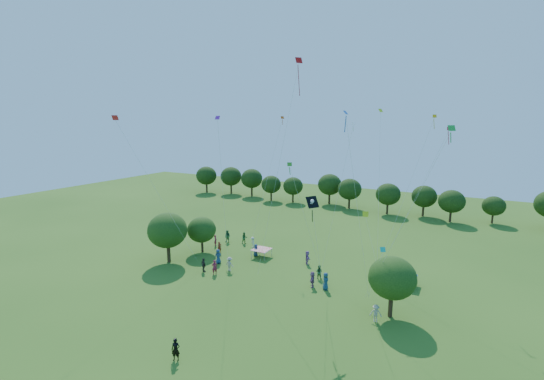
{
  "coord_description": "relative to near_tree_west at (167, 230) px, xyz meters",
  "views": [
    {
      "loc": [
        17.0,
        -17.77,
        17.72
      ],
      "look_at": [
        0.0,
        14.0,
        11.0
      ],
      "focal_mm": 24.0,
      "sensor_mm": 36.0,
      "label": 1
    }
  ],
  "objects": [
    {
      "name": "tent_blue",
      "position": [
        27.95,
        7.06,
        -3.19
      ],
      "size": [
        2.2,
        2.2,
        1.1
      ],
      "color": "#193EA6",
      "rests_on": "ground"
    },
    {
      "name": "crowd_person_14",
      "position": [
        18.89,
        4.33,
        -3.41
      ],
      "size": [
        0.82,
        0.46,
        1.63
      ],
      "primitive_type": "imported",
      "rotation": [
        0.0,
        0.0,
        3.17
      ],
      "color": "#24552B",
      "rests_on": "ground"
    },
    {
      "name": "small_kite_4",
      "position": [
        24.33,
        -2.86,
        9.37
      ],
      "size": [
        1.97,
        3.99,
        17.35
      ],
      "color": "#124BB4"
    },
    {
      "name": "small_kite_11",
      "position": [
        30.01,
        -2.97,
        8.99
      ],
      "size": [
        6.57,
        3.9,
        16.23
      ],
      "color": "#1A912C"
    },
    {
      "name": "crowd_person_4",
      "position": [
        26.31,
        8.36,
        -3.47
      ],
      "size": [
        0.41,
        0.9,
        1.52
      ],
      "primitive_type": "imported",
      "rotation": [
        0.0,
        0.0,
        1.57
      ],
      "color": "#36302B",
      "rests_on": "ground"
    },
    {
      "name": "crowd_person_7",
      "position": [
        7.55,
        -0.37,
        -3.35
      ],
      "size": [
        0.74,
        0.77,
        1.76
      ],
      "primitive_type": "imported",
      "rotation": [
        0.0,
        0.0,
        4.02
      ],
      "color": "maroon",
      "rests_on": "ground"
    },
    {
      "name": "ground",
      "position": [
        15.65,
        -15.08,
        -4.23
      ],
      "size": [
        160.0,
        160.0,
        0.0
      ],
      "primitive_type": "plane",
      "color": "#3E681F"
    },
    {
      "name": "near_tree_east",
      "position": [
        27.69,
        -0.38,
        -0.43
      ],
      "size": [
        4.31,
        4.31,
        5.75
      ],
      "color": "#422B19",
      "rests_on": "ground"
    },
    {
      "name": "crowd_person_8",
      "position": [
        2.2,
        9.94,
        -3.3
      ],
      "size": [
        0.93,
        0.53,
        1.86
      ],
      "primitive_type": "imported",
      "rotation": [
        0.0,
        0.0,
        0.03
      ],
      "color": "#26592F",
      "rests_on": "ground"
    },
    {
      "name": "small_kite_9",
      "position": [
        9.23,
        11.49,
        9.45
      ],
      "size": [
        2.85,
        4.56,
        17.26
      ],
      "color": "#FB500D"
    },
    {
      "name": "small_kite_6",
      "position": [
        20.45,
        7.93,
        9.23
      ],
      "size": [
        2.09,
        4.57,
        16.46
      ],
      "color": "white"
    },
    {
      "name": "red_high_kite",
      "position": [
        16.61,
        1.15,
        15.12
      ],
      "size": [
        4.07,
        2.42,
        22.75
      ],
      "color": "red"
    },
    {
      "name": "small_kite_3",
      "position": [
        19.97,
        -3.75,
        6.43
      ],
      "size": [
        1.56,
        6.21,
        13.11
      ],
      "color": "#267916"
    },
    {
      "name": "near_tree_north",
      "position": [
        1.45,
        4.95,
        -1.02
      ],
      "size": [
        3.91,
        3.91,
        4.97
      ],
      "color": "#422B19",
      "rests_on": "ground"
    },
    {
      "name": "man_in_black",
      "position": [
        14.63,
        -14.55,
        -3.34
      ],
      "size": [
        0.78,
        0.67,
        1.78
      ],
      "primitive_type": "imported",
      "rotation": [
        0.0,
        0.0,
        0.43
      ],
      "color": "black",
      "rests_on": "ground"
    },
    {
      "name": "crowd_person_2",
      "position": [
        4.74,
        10.66,
        -3.36
      ],
      "size": [
        0.93,
        0.94,
        1.74
      ],
      "primitive_type": "imported",
      "rotation": [
        0.0,
        0.0,
        0.81
      ],
      "color": "#2A632B",
      "rests_on": "ground"
    },
    {
      "name": "pirate_kite",
      "position": [
        20.75,
        -2.86,
        6.27
      ],
      "size": [
        1.4,
        2.04,
        9.81
      ],
      "color": "black"
    },
    {
      "name": "tent_red_stripe",
      "position": [
        9.65,
        7.17,
        -3.19
      ],
      "size": [
        2.2,
        2.2,
        1.1
      ],
      "color": "red",
      "rests_on": "ground"
    },
    {
      "name": "small_kite_2",
      "position": [
        23.34,
        12.26,
        10.27
      ],
      "size": [
        2.48,
        7.99,
        18.1
      ],
      "color": "#CDE314"
    },
    {
      "name": "small_kite_0",
      "position": [
        0.93,
        -5.08,
        10.23
      ],
      "size": [
        5.52,
        6.29,
        17.17
      ],
      "color": "red"
    },
    {
      "name": "crowd_person_15",
      "position": [
        8.56,
        1.31,
        -3.35
      ],
      "size": [
        1.21,
        0.68,
        1.75
      ],
      "primitive_type": "imported",
      "rotation": [
        0.0,
        0.0,
        2.99
      ],
      "color": "#AE9C8B",
      "rests_on": "ground"
    },
    {
      "name": "small_kite_10",
      "position": [
        22.86,
        9.38,
        2.09
      ],
      "size": [
        2.97,
        3.83,
        5.89
      ],
      "color": "#C0D012"
    },
    {
      "name": "small_kite_5",
      "position": [
        11.27,
        -3.59,
        8.81
      ],
      "size": [
        1.86,
        3.71,
        17.03
      ],
      "color": "purple"
    },
    {
      "name": "small_kite_7",
      "position": [
        26.65,
        -0.89,
        1.56
      ],
      "size": [
        1.52,
        0.99,
        5.46
      ],
      "color": "#0BA589"
    },
    {
      "name": "crowd_person_9",
      "position": [
        6.64,
        9.85,
        -3.45
      ],
      "size": [
        1.07,
        1.0,
        1.55
      ],
      "primitive_type": "imported",
      "rotation": [
        0.0,
        0.0,
        5.59
      ],
      "color": "beige",
      "rests_on": "ground"
    },
    {
      "name": "crowd_person_1",
      "position": [
        3.81,
        5.74,
        -3.43
      ],
      "size": [
        0.6,
        0.7,
        1.6
      ],
      "primitive_type": "imported",
      "rotation": [
        0.0,
        0.0,
        1.13
      ],
      "color": "maroon",
      "rests_on": "ground"
    },
    {
      "name": "crowd_person_5",
      "position": [
        16.03,
        7.68,
        -3.35
      ],
      "size": [
        1.37,
        1.7,
        1.76
      ],
      "primitive_type": "imported",
      "rotation": [
        0.0,
        0.0,
        2.13
      ],
      "color": "#9E5FA3",
      "rests_on": "ground"
    },
    {
      "name": "small_kite_1",
      "position": [
        28.0,
        10.6,
        9.33
      ],
      "size": [
        4.51,
        5.55,
        17.29
      ],
      "color": "#EDA40C"
    },
    {
      "name": "small_kite_8",
      "position": [
        29.4,
        7.62,
        8.5
      ],
      "size": [
        6.01,
        1.87,
        15.98
      ],
      "color": "red"
    },
    {
      "name": "crowd_person_0",
      "position": [
        8.77,
        7.13,
        -3.41
      ],
      "size": [
        0.82,
        0.47,
        1.63
      ],
      "primitive_type": "imported",
      "rotation": [
        0.0,
        0.0,
        3.1
      ],
      "color": "navy",
      "rests_on": "ground"
    },
    {
      "name": "crowd_person_12",
      "position": [
        5.91,
        2.58,
        -3.3
      ],
      "size": [
        0.92,
        1.04,
        1.86
      ],
      "primitive_type": "imported",
      "rotation": [
        0.0,
        0.0,
        4.14
      ],
      "color": "navy",
      "rests_on": "ground"
    },
    {
      "name": "crowd_person_11",
      "position": [
        19.0,
        2.01,
        -3.36
      ],
      "size": [
        1.09,
        1.73,
        1.74
      ],
      "primitive_type": "imported",
      "rotation": [
        0.0,
        0.0,
        5.05
      ],
      "color": "#864E7E",
      "rests_on": "ground"
    },
    {
      "name": "crowd_person_13",
      "position": [
        1.57,
        7.82,
        -3.41
      ],
      "size": [
        0.64,
        0.73,
        1.64
      ],
      "primitive_type": "imported",
      "rotation": [
        0.0,
        0.0,
        2.06
      ],
      "color": "maroon",
      "rests_on": "ground"
    },
    {
      "name": "treeline",
      "position": [
        13.92,
        40.34,
        -0.14
      ],
      "size": [
        88.01,
        8.77,
        6.77
      ],
      "color": "#422B19",
      "rests_on": "ground"
    },
    {
      "name": "crowd_person_6",
      "position": [
        20.51,
        2.03,
        -3.28
      ],
      "size": [
        0.8,
        1.06,
        1.91
      ],
      "primitive_type": "imported",
      "rotation": [
        0.0,
        0.0,
        1.92
      ],
      "color": "navy",
      "rests_on": "ground"
    },
    {
      "name": "crowd_person_3",
      "position": [
        26.7,
        -1.94,
        -3.41
      ],
      "size": [
        1.16,
        0.73,
        1.64
      ],
      "primitive_type": "imported",
      "rotation": [
        0.0,
        0.0,
        0.24
      ],
      "color": "#AFA58C",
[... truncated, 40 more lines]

